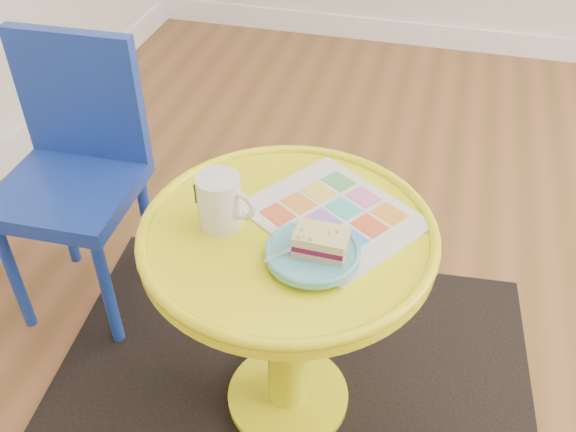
% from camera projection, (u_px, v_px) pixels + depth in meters
% --- Properties ---
extents(floor, '(4.00, 4.00, 0.00)m').
position_uv_depth(floor, '(532.00, 349.00, 1.86)').
color(floor, brown).
rests_on(floor, ground).
extents(room_walls, '(4.00, 4.00, 4.00)m').
position_uv_depth(room_walls, '(289.00, 116.00, 2.76)').
color(room_walls, silver).
rests_on(room_walls, ground).
extents(rug, '(1.39, 1.21, 0.01)m').
position_uv_depth(rug, '(288.00, 398.00, 1.73)').
color(rug, black).
rests_on(rug, ground).
extents(side_table, '(0.63, 0.63, 0.60)m').
position_uv_depth(side_table, '(288.00, 287.00, 1.46)').
color(side_table, yellow).
rests_on(side_table, ground).
extents(chair, '(0.37, 0.37, 0.81)m').
position_uv_depth(chair, '(75.00, 163.00, 1.77)').
color(chair, '#17339A').
rests_on(chair, ground).
extents(newspaper, '(0.44, 0.42, 0.01)m').
position_uv_depth(newspaper, '(333.00, 215.00, 1.38)').
color(newspaper, silver).
rests_on(newspaper, side_table).
extents(mug, '(0.13, 0.09, 0.12)m').
position_uv_depth(mug, '(220.00, 200.00, 1.32)').
color(mug, silver).
rests_on(mug, side_table).
extents(plate, '(0.19, 0.19, 0.02)m').
position_uv_depth(plate, '(312.00, 254.00, 1.27)').
color(plate, '#58AEBA').
rests_on(plate, newspaper).
extents(cake_slice, '(0.11, 0.07, 0.05)m').
position_uv_depth(cake_slice, '(321.00, 242.00, 1.25)').
color(cake_slice, '#D3BC8C').
rests_on(cake_slice, plate).
extents(fork, '(0.10, 0.12, 0.00)m').
position_uv_depth(fork, '(297.00, 247.00, 1.27)').
color(fork, silver).
rests_on(fork, plate).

